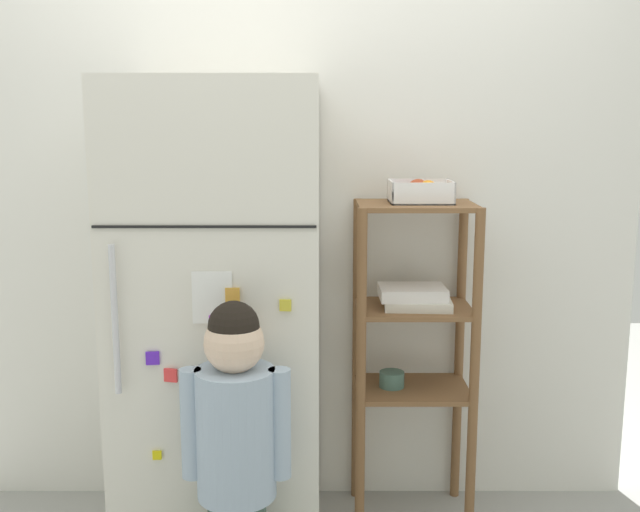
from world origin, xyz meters
TOP-DOWN VIEW (x-y plane):
  - kitchen_wall_back at (0.00, 0.39)m, footprint 2.68×0.03m
  - refrigerator at (-0.25, 0.02)m, footprint 0.68×0.71m
  - child_standing at (-0.16, -0.44)m, footprint 0.33×0.24m
  - pantry_shelf_unit at (0.44, 0.19)m, footprint 0.45×0.33m
  - fruit_bin at (0.46, 0.21)m, footprint 0.23×0.19m

SIDE VIEW (x-z plane):
  - child_standing at x=-0.16m, z-range 0.11..1.12m
  - pantry_shelf_unit at x=0.44m, z-range 0.15..1.38m
  - refrigerator at x=-0.25m, z-range 0.00..1.66m
  - kitchen_wall_back at x=0.00m, z-range 0.00..2.16m
  - fruit_bin at x=0.46m, z-range 1.22..1.31m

